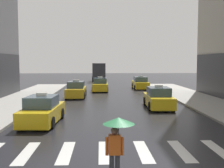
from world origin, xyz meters
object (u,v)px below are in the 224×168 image
taxi_fifth (140,83)px  pedestrian_with_umbrella (117,131)px  taxi_second (158,99)px  taxi_fourth (100,85)px  box_truck (98,71)px  taxi_third (76,90)px  taxi_lead (42,111)px

taxi_fifth → pedestrian_with_umbrella: 28.67m
taxi_second → taxi_fourth: size_ratio=1.01×
taxi_second → box_truck: 29.28m
box_truck → pedestrian_with_umbrella: 42.01m
taxi_third → pedestrian_with_umbrella: 20.16m
pedestrian_with_umbrella → taxi_fourth: bearing=91.1°
taxi_third → pedestrian_with_umbrella: size_ratio=2.34×
taxi_second → taxi_fifth: same height
box_truck → taxi_second: bearing=-80.5°
taxi_lead → pedestrian_with_umbrella: 8.93m
taxi_lead → box_truck: 34.16m
taxi_second → taxi_fourth: same height
taxi_lead → box_truck: (3.10, 34.00, 1.13)m
taxi_third → taxi_lead: bearing=-94.5°
box_truck → taxi_fourth: bearing=-89.0°
pedestrian_with_umbrella → taxi_second: bearing=72.9°
box_truck → pedestrian_with_umbrella: size_ratio=3.92×
taxi_fourth → box_truck: box_truck is taller
taxi_fifth → pedestrian_with_umbrella: (-4.85, -28.25, 0.79)m
pedestrian_with_umbrella → taxi_third: bearing=98.4°
pedestrian_with_umbrella → taxi_lead: bearing=115.8°
taxi_fifth → pedestrian_with_umbrella: bearing=-99.7°
taxi_lead → taxi_second: bearing=32.9°
taxi_third → taxi_fifth: bearing=46.9°
box_truck → taxi_lead: bearing=-95.2°
taxi_lead → taxi_fourth: size_ratio=1.02×
box_truck → pedestrian_with_umbrella: box_truck is taller
taxi_lead → pedestrian_with_umbrella: bearing=-64.2°
taxi_lead → box_truck: box_truck is taller
taxi_fifth → box_truck: 14.91m
taxi_lead → taxi_third: size_ratio=1.02×
taxi_second → taxi_third: same height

